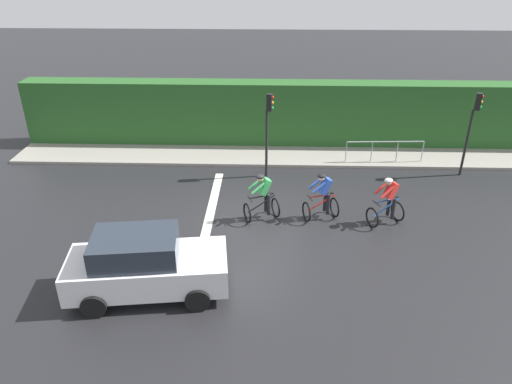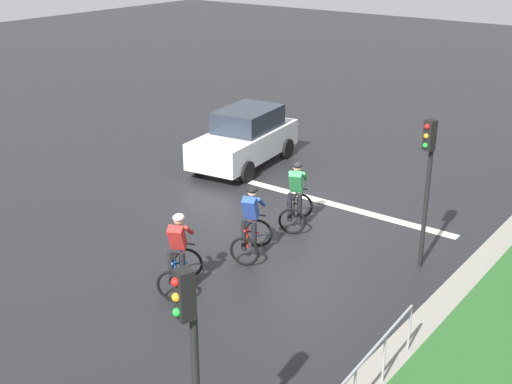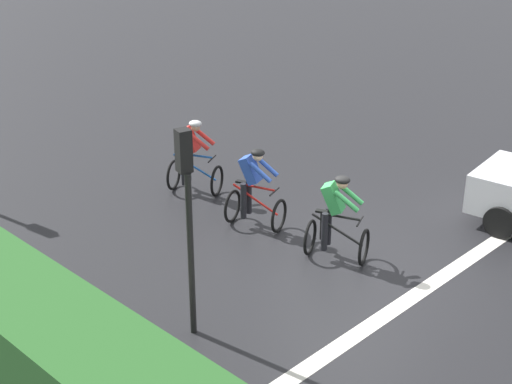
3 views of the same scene
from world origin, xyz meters
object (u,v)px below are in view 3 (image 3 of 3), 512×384
(cyclist_lead, at_px, (193,158))
(traffic_light_near_crossing, at_px, (187,202))
(cyclist_second, at_px, (254,190))
(cyclist_mid, at_px, (336,219))

(cyclist_lead, xyz_separation_m, traffic_light_near_crossing, (-3.49, -3.93, 1.43))
(cyclist_second, height_order, traffic_light_near_crossing, traffic_light_near_crossing)
(cyclist_mid, bearing_deg, traffic_light_near_crossing, 177.73)
(cyclist_lead, height_order, cyclist_mid, same)
(cyclist_lead, xyz_separation_m, cyclist_second, (-0.25, -2.09, 0.00))
(cyclist_lead, distance_m, traffic_light_near_crossing, 5.44)
(cyclist_mid, distance_m, traffic_light_near_crossing, 3.65)
(cyclist_lead, bearing_deg, traffic_light_near_crossing, -131.63)
(cyclist_mid, bearing_deg, cyclist_lead, 88.08)
(cyclist_second, relative_size, cyclist_mid, 1.00)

